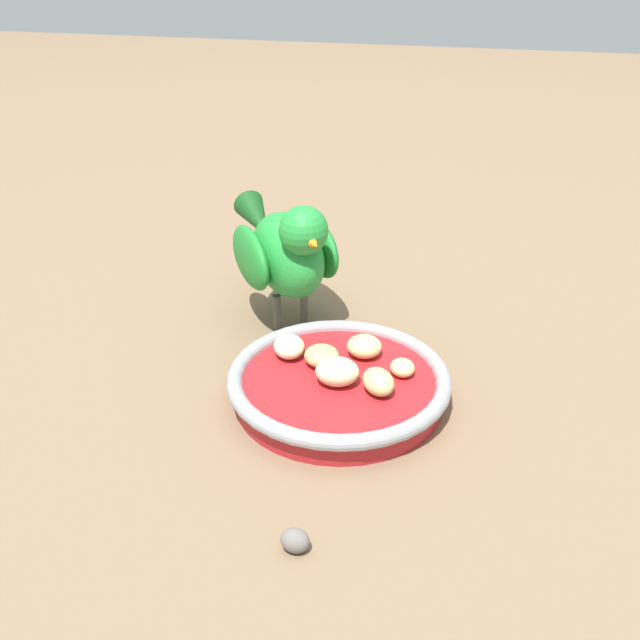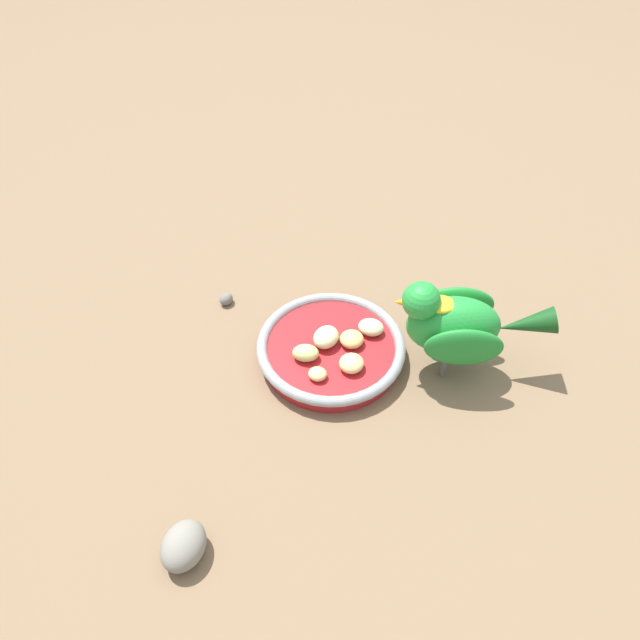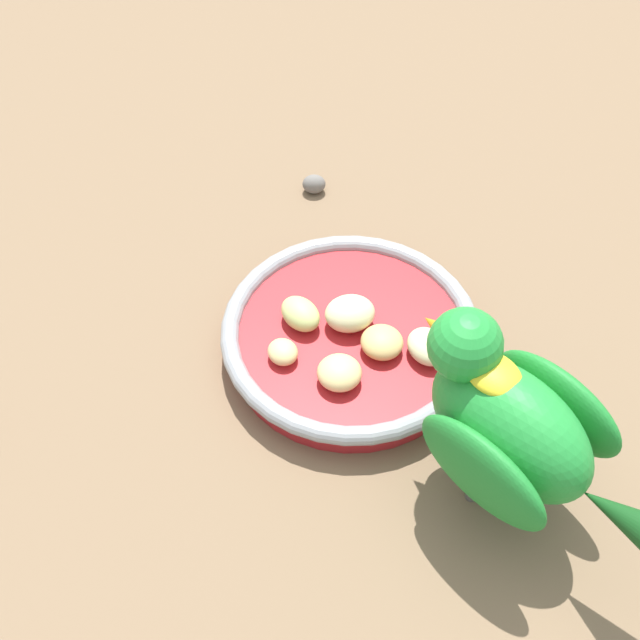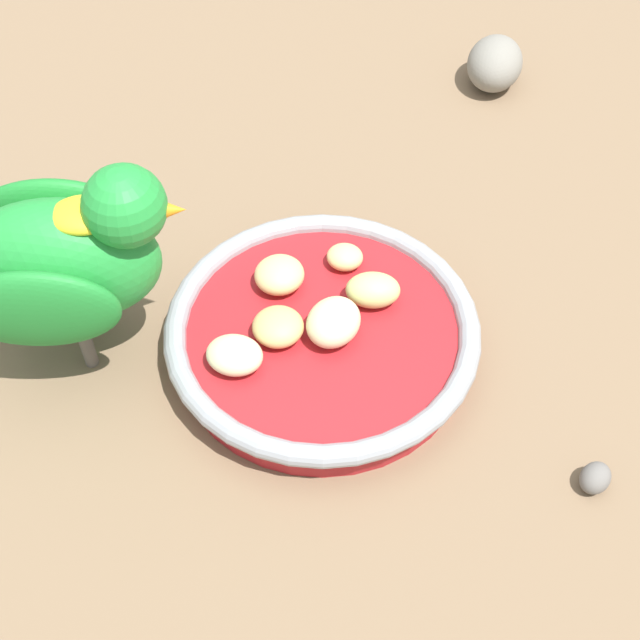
{
  "view_description": "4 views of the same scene",
  "coord_description": "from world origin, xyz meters",
  "px_view_note": "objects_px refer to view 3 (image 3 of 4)",
  "views": [
    {
      "loc": [
        -0.56,
        -0.13,
        0.41
      ],
      "look_at": [
        0.04,
        0.0,
        0.07
      ],
      "focal_mm": 43.21,
      "sensor_mm": 36.0,
      "label": 1
    },
    {
      "loc": [
        0.37,
        -0.52,
        0.71
      ],
      "look_at": [
        -0.0,
        -0.02,
        0.07
      ],
      "focal_mm": 37.86,
      "sensor_mm": 36.0,
      "label": 2
    },
    {
      "loc": [
        0.44,
        -0.1,
        0.58
      ],
      "look_at": [
        0.03,
        -0.05,
        0.06
      ],
      "focal_mm": 50.3,
      "sensor_mm": 36.0,
      "label": 3
    },
    {
      "loc": [
        -0.19,
        0.29,
        0.48
      ],
      "look_at": [
        0.01,
        -0.01,
        0.05
      ],
      "focal_mm": 51.15,
      "sensor_mm": 36.0,
      "label": 4
    }
  ],
  "objects_px": {
    "apple_piece_4": "(283,352)",
    "pebble_0": "(314,184)",
    "apple_piece_3": "(339,373)",
    "apple_piece_0": "(350,313)",
    "parrot": "(516,428)",
    "apple_piece_2": "(428,347)",
    "apple_piece_1": "(300,309)",
    "apple_piece_5": "(386,342)",
    "feeding_bowl": "(351,338)"
  },
  "relations": [
    {
      "from": "apple_piece_4",
      "to": "pebble_0",
      "type": "xyz_separation_m",
      "value": [
        -0.21,
        0.05,
        -0.02
      ]
    },
    {
      "from": "apple_piece_3",
      "to": "pebble_0",
      "type": "height_order",
      "value": "apple_piece_3"
    },
    {
      "from": "apple_piece_0",
      "to": "pebble_0",
      "type": "height_order",
      "value": "apple_piece_0"
    },
    {
      "from": "apple_piece_4",
      "to": "parrot",
      "type": "height_order",
      "value": "parrot"
    },
    {
      "from": "apple_piece_2",
      "to": "parrot",
      "type": "relative_size",
      "value": 0.19
    },
    {
      "from": "apple_piece_0",
      "to": "apple_piece_2",
      "type": "height_order",
      "value": "apple_piece_0"
    },
    {
      "from": "apple_piece_1",
      "to": "pebble_0",
      "type": "height_order",
      "value": "apple_piece_1"
    },
    {
      "from": "apple_piece_5",
      "to": "apple_piece_3",
      "type": "bearing_deg",
      "value": -58.23
    },
    {
      "from": "apple_piece_0",
      "to": "apple_piece_5",
      "type": "distance_m",
      "value": 0.04
    },
    {
      "from": "apple_piece_5",
      "to": "apple_piece_0",
      "type": "bearing_deg",
      "value": -140.1
    },
    {
      "from": "parrot",
      "to": "apple_piece_1",
      "type": "bearing_deg",
      "value": 2.55
    },
    {
      "from": "apple_piece_1",
      "to": "apple_piece_2",
      "type": "distance_m",
      "value": 0.1
    },
    {
      "from": "apple_piece_2",
      "to": "feeding_bowl",
      "type": "bearing_deg",
      "value": -118.24
    },
    {
      "from": "apple_piece_3",
      "to": "parrot",
      "type": "distance_m",
      "value": 0.15
    },
    {
      "from": "apple_piece_3",
      "to": "pebble_0",
      "type": "relative_size",
      "value": 1.57
    },
    {
      "from": "feeding_bowl",
      "to": "apple_piece_5",
      "type": "distance_m",
      "value": 0.04
    },
    {
      "from": "apple_piece_0",
      "to": "parrot",
      "type": "distance_m",
      "value": 0.18
    },
    {
      "from": "apple_piece_2",
      "to": "apple_piece_0",
      "type": "bearing_deg",
      "value": -124.77
    },
    {
      "from": "apple_piece_1",
      "to": "apple_piece_3",
      "type": "bearing_deg",
      "value": 19.31
    },
    {
      "from": "feeding_bowl",
      "to": "apple_piece_1",
      "type": "relative_size",
      "value": 5.71
    },
    {
      "from": "feeding_bowl",
      "to": "apple_piece_4",
      "type": "relative_size",
      "value": 8.26
    },
    {
      "from": "apple_piece_3",
      "to": "apple_piece_5",
      "type": "relative_size",
      "value": 1.02
    },
    {
      "from": "apple_piece_3",
      "to": "apple_piece_2",
      "type": "bearing_deg",
      "value": 102.6
    },
    {
      "from": "pebble_0",
      "to": "apple_piece_1",
      "type": "bearing_deg",
      "value": -10.72
    },
    {
      "from": "apple_piece_0",
      "to": "apple_piece_1",
      "type": "bearing_deg",
      "value": -105.48
    },
    {
      "from": "apple_piece_2",
      "to": "pebble_0",
      "type": "height_order",
      "value": "apple_piece_2"
    },
    {
      "from": "feeding_bowl",
      "to": "apple_piece_1",
      "type": "xyz_separation_m",
      "value": [
        -0.02,
        -0.04,
        0.02
      ]
    },
    {
      "from": "apple_piece_4",
      "to": "feeding_bowl",
      "type": "bearing_deg",
      "value": 108.45
    },
    {
      "from": "apple_piece_2",
      "to": "parrot",
      "type": "height_order",
      "value": "parrot"
    },
    {
      "from": "apple_piece_3",
      "to": "pebble_0",
      "type": "distance_m",
      "value": 0.24
    },
    {
      "from": "feeding_bowl",
      "to": "apple_piece_3",
      "type": "bearing_deg",
      "value": -19.4
    },
    {
      "from": "apple_piece_2",
      "to": "apple_piece_3",
      "type": "relative_size",
      "value": 1.06
    },
    {
      "from": "apple_piece_3",
      "to": "parrot",
      "type": "xyz_separation_m",
      "value": [
        0.09,
        0.1,
        0.05
      ]
    },
    {
      "from": "apple_piece_2",
      "to": "pebble_0",
      "type": "xyz_separation_m",
      "value": [
        -0.22,
        -0.06,
        -0.03
      ]
    },
    {
      "from": "apple_piece_3",
      "to": "apple_piece_4",
      "type": "relative_size",
      "value": 1.36
    },
    {
      "from": "apple_piece_0",
      "to": "parrot",
      "type": "relative_size",
      "value": 0.21
    },
    {
      "from": "feeding_bowl",
      "to": "pebble_0",
      "type": "height_order",
      "value": "feeding_bowl"
    },
    {
      "from": "pebble_0",
      "to": "apple_piece_0",
      "type": "bearing_deg",
      "value": 1.86
    },
    {
      "from": "apple_piece_1",
      "to": "apple_piece_5",
      "type": "bearing_deg",
      "value": 57.74
    },
    {
      "from": "apple_piece_0",
      "to": "pebble_0",
      "type": "bearing_deg",
      "value": -178.14
    },
    {
      "from": "apple_piece_1",
      "to": "feeding_bowl",
      "type": "bearing_deg",
      "value": 63.44
    },
    {
      "from": "apple_piece_1",
      "to": "pebble_0",
      "type": "xyz_separation_m",
      "value": [
        -0.17,
        0.03,
        -0.03
      ]
    },
    {
      "from": "apple_piece_4",
      "to": "apple_piece_3",
      "type": "bearing_deg",
      "value": 56.47
    },
    {
      "from": "apple_piece_1",
      "to": "pebble_0",
      "type": "relative_size",
      "value": 1.67
    },
    {
      "from": "apple_piece_2",
      "to": "parrot",
      "type": "xyz_separation_m",
      "value": [
        0.11,
        0.03,
        0.05
      ]
    },
    {
      "from": "apple_piece_0",
      "to": "apple_piece_5",
      "type": "xyz_separation_m",
      "value": [
        0.03,
        0.02,
        -0.0
      ]
    },
    {
      "from": "apple_piece_0",
      "to": "pebble_0",
      "type": "distance_m",
      "value": 0.18
    },
    {
      "from": "apple_piece_0",
      "to": "apple_piece_5",
      "type": "relative_size",
      "value": 1.19
    },
    {
      "from": "apple_piece_2",
      "to": "apple_piece_4",
      "type": "relative_size",
      "value": 1.44
    },
    {
      "from": "feeding_bowl",
      "to": "apple_piece_3",
      "type": "distance_m",
      "value": 0.05
    }
  ]
}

